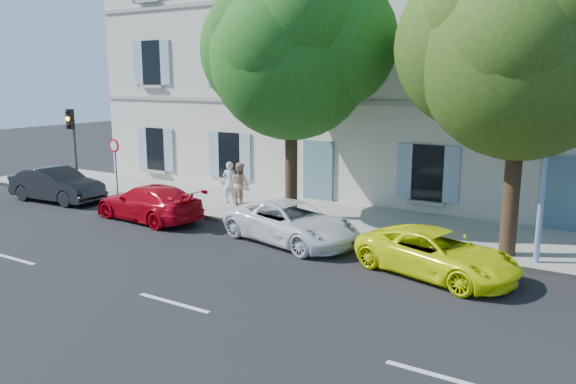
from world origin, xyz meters
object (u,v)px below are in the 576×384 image
Objects in this scene: tree_right at (522,57)px; traffic_light at (72,133)px; street_lamp at (550,99)px; car_white_coupe at (291,222)px; tree_left at (291,58)px; car_dark_sedan at (57,185)px; pedestrian_b at (240,184)px; road_sign at (115,155)px; pedestrian_a at (230,182)px; car_red_coupe at (149,203)px; car_yellow_supercar at (437,253)px.

tree_right is 17.43m from traffic_light.
tree_right reaches higher than street_lamp.
car_white_coupe is 0.53× the size of tree_left.
tree_left reaches higher than street_lamp.
tree_right is 1.36m from street_lamp.
pedestrian_b reaches higher than car_dark_sedan.
pedestrian_a is (4.66, 1.46, -0.89)m from road_sign.
street_lamp is 4.61× the size of pedestrian_a.
tree_left is at bearing 44.62° from car_white_coupe.
car_dark_sedan is 18.16m from street_lamp.
car_white_coupe is 0.60× the size of street_lamp.
car_dark_sedan is 0.94× the size of car_white_coupe.
road_sign is (-9.18, 1.42, 1.23)m from car_white_coupe.
pedestrian_b is at bearing 155.93° from car_red_coupe.
road_sign is 1.45× the size of pedestrian_a.
tree_right is at bearing 1.90° from traffic_light.
road_sign is at bearing -179.08° from tree_right.
car_dark_sedan is at bearing -76.82° from traffic_light.
tree_right is 4.99× the size of pedestrian_b.
tree_right reaches higher than traffic_light.
car_red_coupe is 0.53× the size of tree_right.
traffic_light is (-15.94, 1.68, 2.11)m from car_yellow_supercar.
pedestrian_b is (-8.58, 3.36, 0.40)m from car_yellow_supercar.
street_lamp is at bearing 0.42° from traffic_light.
car_white_coupe is 5.51m from tree_left.
tree_left reaches higher than car_yellow_supercar.
traffic_light is at bearing -98.61° from car_red_coupe.
pedestrian_b is (0.57, -0.11, 0.01)m from pedestrian_a.
car_dark_sedan is 11.06m from car_white_coupe.
pedestrian_a is 0.58m from pedestrian_b.
car_yellow_supercar is at bearing 141.89° from pedestrian_a.
traffic_light is 1.49× the size of road_sign.
car_red_coupe is 10.29m from car_yellow_supercar.
tree_right is at bearing -14.00° from car_yellow_supercar.
traffic_light reaches higher than car_white_coupe.
car_red_coupe is (5.40, -0.28, -0.06)m from car_dark_sedan.
street_lamp reaches higher than car_white_coupe.
traffic_light reaches higher than car_dark_sedan.
car_yellow_supercar is at bearing -24.64° from tree_left.
pedestrian_b reaches higher than car_white_coupe.
tree_left is 1.02× the size of tree_right.
street_lamp is (17.73, 1.23, 3.69)m from car_dark_sedan.
pedestrian_a is (-3.22, 0.74, -4.56)m from tree_left.
car_yellow_supercar is 1.18× the size of traffic_light.
tree_left is 5.63m from pedestrian_a.
road_sign is at bearing -56.25° from car_dark_sedan.
tree_right is 3.48× the size of road_sign.
traffic_light is at bearing -2.62° from pedestrian_a.
car_white_coupe is 1.89× the size of road_sign.
street_lamp reaches higher than pedestrian_a.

